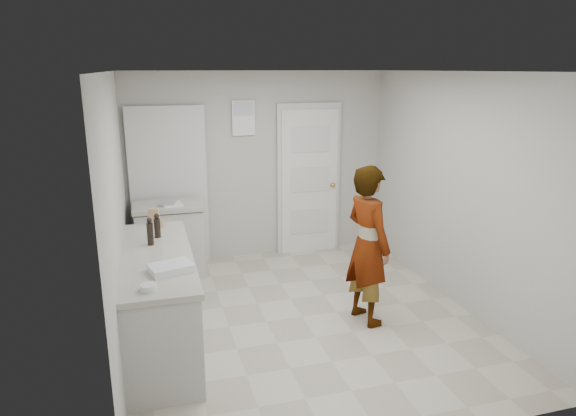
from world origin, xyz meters
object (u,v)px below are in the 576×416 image
object	(u,v)px
person	(368,245)
oil_cruet_a	(157,226)
spice_jar	(162,223)
cake_mix_box	(154,217)
egg_bowl	(149,287)
oil_cruet_b	(150,232)
baking_dish	(171,268)

from	to	relation	value
person	oil_cruet_a	bearing A→B (deg)	62.90
person	spice_jar	size ratio (longest dim) A/B	19.67
spice_jar	cake_mix_box	bearing A→B (deg)	123.24
cake_mix_box	oil_cruet_a	bearing A→B (deg)	-67.37
cake_mix_box	spice_jar	distance (m)	0.14
cake_mix_box	egg_bowl	distance (m)	1.70
oil_cruet_a	oil_cruet_b	bearing A→B (deg)	-108.45
cake_mix_box	spice_jar	world-z (taller)	cake_mix_box
oil_cruet_b	baking_dish	xyz separation A→B (m)	(0.14, -0.71, -0.10)
cake_mix_box	egg_bowl	xyz separation A→B (m)	(-0.09, -1.70, -0.06)
cake_mix_box	oil_cruet_b	world-z (taller)	oil_cruet_b
person	oil_cruet_b	xyz separation A→B (m)	(-2.09, 0.28, 0.24)
person	baking_dish	distance (m)	2.00
cake_mix_box	spice_jar	xyz separation A→B (m)	(0.07, -0.11, -0.05)
oil_cruet_b	egg_bowl	bearing A→B (deg)	-92.23
oil_cruet_a	baking_dish	world-z (taller)	oil_cruet_a
baking_dish	egg_bowl	xyz separation A→B (m)	(-0.18, -0.34, -0.00)
spice_jar	egg_bowl	distance (m)	1.60
person	baking_dish	bearing A→B (deg)	89.22
person	baking_dish	world-z (taller)	person
person	cake_mix_box	world-z (taller)	person
oil_cruet_b	cake_mix_box	bearing A→B (deg)	85.26
person	oil_cruet_a	xyz separation A→B (m)	(-2.02, 0.50, 0.22)
cake_mix_box	oil_cruet_b	distance (m)	0.65
cake_mix_box	spice_jar	bearing A→B (deg)	-36.55
baking_dish	oil_cruet_b	bearing A→B (deg)	101.32
oil_cruet_a	oil_cruet_b	xyz separation A→B (m)	(-0.07, -0.21, 0.01)
person	baking_dish	xyz separation A→B (m)	(-1.95, -0.43, 0.14)
spice_jar	oil_cruet_b	distance (m)	0.56
person	cake_mix_box	xyz separation A→B (m)	(-2.04, 0.93, 0.20)
cake_mix_box	oil_cruet_a	size ratio (longest dim) A/B	0.73
spice_jar	baking_dish	bearing A→B (deg)	-89.11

